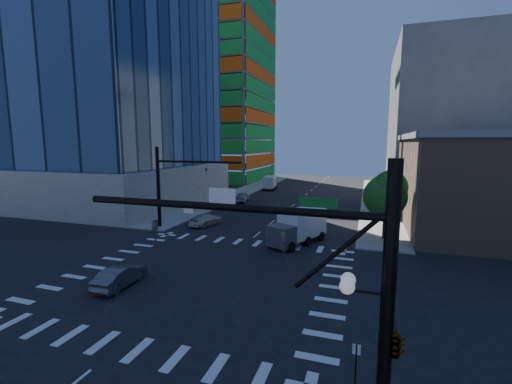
% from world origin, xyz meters
% --- Properties ---
extents(ground, '(160.00, 160.00, 0.00)m').
position_xyz_m(ground, '(0.00, 0.00, 0.00)').
color(ground, black).
rests_on(ground, ground).
extents(road_markings, '(20.00, 20.00, 0.01)m').
position_xyz_m(road_markings, '(0.00, 0.00, 0.01)').
color(road_markings, silver).
rests_on(road_markings, ground).
extents(sidewalk_ne, '(5.00, 60.00, 0.15)m').
position_xyz_m(sidewalk_ne, '(12.50, 40.00, 0.07)').
color(sidewalk_ne, '#97948F').
rests_on(sidewalk_ne, ground).
extents(sidewalk_nw, '(5.00, 60.00, 0.15)m').
position_xyz_m(sidewalk_nw, '(-12.50, 40.00, 0.07)').
color(sidewalk_nw, '#97948F').
rests_on(sidewalk_nw, ground).
extents(construction_building, '(25.16, 34.50, 70.60)m').
position_xyz_m(construction_building, '(-27.41, 61.93, 24.61)').
color(construction_building, gray).
rests_on(construction_building, ground).
extents(commercial_building, '(20.50, 22.50, 10.60)m').
position_xyz_m(commercial_building, '(25.00, 22.00, 5.31)').
color(commercial_building, '#8C6A51').
rests_on(commercial_building, ground).
extents(bg_building_ne, '(24.00, 30.00, 28.00)m').
position_xyz_m(bg_building_ne, '(27.00, 55.00, 14.00)').
color(bg_building_ne, '#645F5A').
rests_on(bg_building_ne, ground).
extents(signal_mast_se, '(10.51, 2.48, 9.00)m').
position_xyz_m(signal_mast_se, '(10.60, -11.50, 5.01)').
color(signal_mast_se, black).
rests_on(signal_mast_se, sidewalk_se).
extents(signal_mast_nw, '(10.20, 0.40, 9.00)m').
position_xyz_m(signal_mast_nw, '(-10.00, 11.50, 5.49)').
color(signal_mast_nw, black).
rests_on(signal_mast_nw, sidewalk_nw).
extents(tree_south, '(4.16, 4.16, 6.82)m').
position_xyz_m(tree_south, '(12.63, 13.90, 4.69)').
color(tree_south, '#382316').
rests_on(tree_south, sidewalk_ne).
extents(tree_north, '(3.54, 3.52, 5.78)m').
position_xyz_m(tree_north, '(12.93, 25.90, 3.99)').
color(tree_north, '#382316').
rests_on(tree_north, sidewalk_ne).
extents(no_parking_sign, '(0.30, 0.06, 2.20)m').
position_xyz_m(no_parking_sign, '(10.70, -9.00, 1.38)').
color(no_parking_sign, black).
rests_on(no_parking_sign, ground).
extents(car_nb_far, '(4.45, 5.91, 1.49)m').
position_xyz_m(car_nb_far, '(3.94, 18.54, 0.75)').
color(car_nb_far, black).
rests_on(car_nb_far, ground).
extents(car_sb_near, '(3.07, 5.10, 1.38)m').
position_xyz_m(car_sb_near, '(-6.91, 14.06, 0.69)').
color(car_sb_near, silver).
rests_on(car_sb_near, ground).
extents(car_sb_mid, '(2.51, 4.90, 1.60)m').
position_xyz_m(car_sb_mid, '(-8.50, 30.49, 0.80)').
color(car_sb_mid, '#A7ABAF').
rests_on(car_sb_mid, ground).
extents(car_sb_cross, '(1.64, 4.28, 1.39)m').
position_xyz_m(car_sb_cross, '(-4.67, -3.29, 0.70)').
color(car_sb_cross, '#4C4C51').
rests_on(car_sb_cross, ground).
extents(box_truck_near, '(4.84, 6.58, 3.17)m').
position_xyz_m(box_truck_near, '(4.59, 9.97, 1.40)').
color(box_truck_near, black).
rests_on(box_truck_near, ground).
extents(box_truck_far, '(2.89, 5.62, 2.83)m').
position_xyz_m(box_truck_far, '(-8.27, 46.34, 1.25)').
color(box_truck_far, black).
rests_on(box_truck_far, ground).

